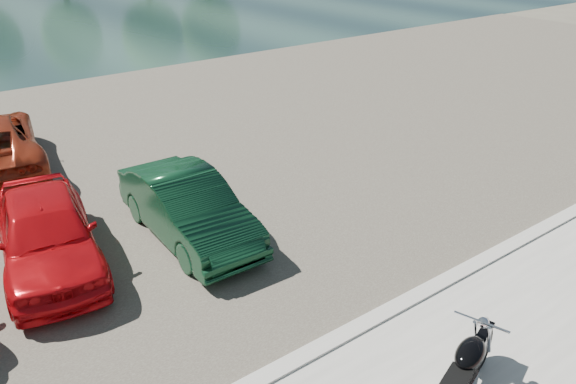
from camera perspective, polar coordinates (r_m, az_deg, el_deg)
name	(u,v)px	position (r m, az deg, el deg)	size (l,w,h in m)	color
kerb	(365,325)	(9.32, 7.82, -13.28)	(60.00, 0.30, 0.14)	#A3A099
parking_lot	(138,156)	(16.06, -14.98, 3.56)	(60.00, 18.00, 0.04)	#474139
car_4	(46,233)	(11.22, -23.34, -3.82)	(1.68, 4.17, 1.42)	red
car_5	(188,207)	(11.45, -10.12, -1.55)	(1.42, 4.06, 1.34)	#0E361F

